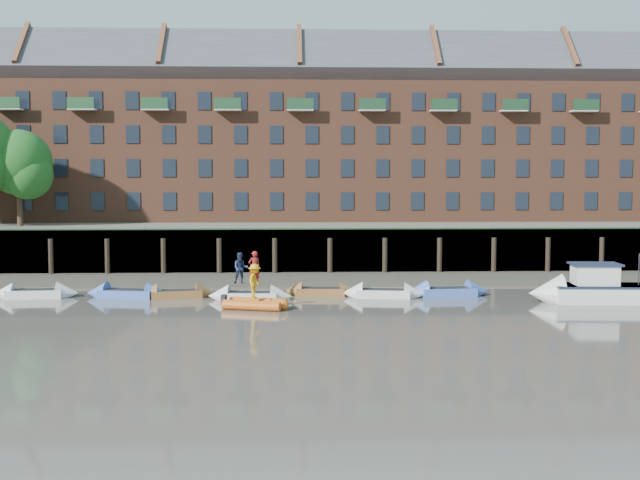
{
  "coord_description": "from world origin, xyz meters",
  "views": [
    {
      "loc": [
        -0.99,
        -35.97,
        6.83
      ],
      "look_at": [
        0.89,
        12.0,
        3.2
      ],
      "focal_mm": 45.0,
      "sensor_mm": 36.0,
      "label": 1
    }
  ],
  "objects": [
    {
      "name": "person_rower_b",
      "position": [
        -3.71,
        9.2,
        1.83
      ],
      "size": [
        0.93,
        0.75,
        1.78
      ],
      "primitive_type": "imported",
      "rotation": [
        0.0,
        0.0,
        0.09
      ],
      "color": "#19233F",
      "rests_on": "rowboat_3"
    },
    {
      "name": "rowboat_6",
      "position": [
        8.3,
        10.26,
        0.26
      ],
      "size": [
        5.14,
        2.01,
        1.45
      ],
      "rotation": [
        0.0,
        0.0,
        0.11
      ],
      "color": "#4160BB",
      "rests_on": "ground"
    },
    {
      "name": "person_rower_a",
      "position": [
        -2.93,
        9.04,
        1.88
      ],
      "size": [
        0.8,
        0.67,
        1.88
      ],
      "primitive_type": "imported",
      "rotation": [
        0.0,
        0.0,
        3.52
      ],
      "color": "maroon",
      "rests_on": "rowboat_3"
    },
    {
      "name": "bank_terrace",
      "position": [
        0.0,
        36.0,
        1.6
      ],
      "size": [
        110.0,
        28.0,
        3.2
      ],
      "primitive_type": "cube",
      "color": "#5E594D",
      "rests_on": "ground"
    },
    {
      "name": "rowboat_1",
      "position": [
        -10.31,
        10.31,
        0.25
      ],
      "size": [
        5.09,
        2.27,
        1.43
      ],
      "rotation": [
        0.0,
        0.0,
        -0.18
      ],
      "color": "#4160BB",
      "rests_on": "ground"
    },
    {
      "name": "motor_launch",
      "position": [
        15.35,
        7.7,
        0.71
      ],
      "size": [
        6.92,
        2.68,
        2.8
      ],
      "rotation": [
        0.0,
        0.0,
        3.07
      ],
      "color": "silver",
      "rests_on": "ground"
    },
    {
      "name": "rowboat_3",
      "position": [
        -3.18,
        9.1,
        0.25
      ],
      "size": [
        4.9,
        1.83,
        1.39
      ],
      "rotation": [
        0.0,
        0.0,
        -0.09
      ],
      "color": "silver",
      "rests_on": "ground"
    },
    {
      "name": "rowboat_4",
      "position": [
        0.89,
        10.92,
        0.23
      ],
      "size": [
        4.5,
        1.59,
        1.28
      ],
      "rotation": [
        0.0,
        0.0,
        -0.07
      ],
      "color": "brown",
      "rests_on": "ground"
    },
    {
      "name": "mud_band",
      "position": [
        0.0,
        14.6,
        0.0
      ],
      "size": [
        110.0,
        1.6,
        0.1
      ],
      "primitive_type": "cube",
      "color": "#4C4336",
      "rests_on": "ground"
    },
    {
      "name": "rowboat_2",
      "position": [
        -7.49,
        10.24,
        0.23
      ],
      "size": [
        4.65,
        2.16,
        1.3
      ],
      "rotation": [
        0.0,
        0.0,
        0.2
      ],
      "color": "brown",
      "rests_on": "ground"
    },
    {
      "name": "rowboat_5",
      "position": [
        4.5,
        9.92,
        0.25
      ],
      "size": [
        4.94,
        2.09,
        1.39
      ],
      "rotation": [
        0.0,
        0.0,
        -0.15
      ],
      "color": "silver",
      "rests_on": "ground"
    },
    {
      "name": "rowboat_0",
      "position": [
        -15.65,
        10.59,
        0.25
      ],
      "size": [
        4.94,
        1.79,
        1.4
      ],
      "rotation": [
        0.0,
        0.0,
        0.08
      ],
      "color": "silver",
      "rests_on": "ground"
    },
    {
      "name": "foreshore",
      "position": [
        0.0,
        18.0,
        0.0
      ],
      "size": [
        110.0,
        8.0,
        0.5
      ],
      "primitive_type": "cube",
      "color": "#3D382F",
      "rests_on": "ground"
    },
    {
      "name": "person_rib_crew",
      "position": [
        -2.79,
        6.05,
        1.48
      ],
      "size": [
        1.0,
        1.34,
        1.85
      ],
      "primitive_type": "imported",
      "rotation": [
        0.0,
        0.0,
        1.28
      ],
      "color": "orange",
      "rests_on": "rib_tender"
    },
    {
      "name": "river_wall",
      "position": [
        -0.0,
        22.38,
        1.59
      ],
      "size": [
        110.0,
        1.23,
        3.3
      ],
      "color": "#2D2A26",
      "rests_on": "ground"
    },
    {
      "name": "ground",
      "position": [
        0.0,
        0.0,
        0.0
      ],
      "size": [
        220.0,
        220.0,
        0.0
      ],
      "primitive_type": "plane",
      "color": "#5A544E",
      "rests_on": "ground"
    },
    {
      "name": "apartment_terrace",
      "position": [
        -0.0,
        36.99,
        12.82
      ],
      "size": [
        80.6,
        15.56,
        20.98
      ],
      "color": "brown",
      "rests_on": "bank_terrace"
    },
    {
      "name": "rib_tender",
      "position": [
        -2.65,
        6.09,
        0.26
      ],
      "size": [
        3.55,
        2.47,
        0.6
      ],
      "rotation": [
        0.0,
        0.0,
        -0.3
      ],
      "color": "#C85819",
      "rests_on": "ground"
    }
  ]
}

